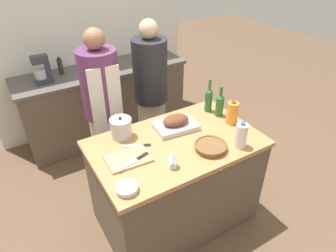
{
  "coord_description": "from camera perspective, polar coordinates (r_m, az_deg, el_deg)",
  "views": [
    {
      "loc": [
        -1.06,
        -1.62,
        2.3
      ],
      "look_at": [
        0.0,
        0.13,
        0.96
      ],
      "focal_mm": 32.0,
      "sensor_mm": 36.0,
      "label": 1
    }
  ],
  "objects": [
    {
      "name": "wine_bottle_dark",
      "position": [
        2.78,
        7.77,
        5.15
      ],
      "size": [
        0.07,
        0.07,
        0.32
      ],
      "color": "#28662D",
      "rests_on": "kitchen_island"
    },
    {
      "name": "stand_mixer",
      "position": [
        3.51,
        -22.84,
        9.59
      ],
      "size": [
        0.18,
        0.14,
        0.3
      ],
      "color": "#333842",
      "rests_on": "back_counter"
    },
    {
      "name": "person_cook_aproned",
      "position": [
        2.95,
        -12.27,
        4.0
      ],
      "size": [
        0.36,
        0.37,
        1.62
      ],
      "rotation": [
        0.0,
        0.0,
        -0.09
      ],
      "color": "beige",
      "rests_on": "ground_plane"
    },
    {
      "name": "condiment_bottle_tall",
      "position": [
        3.89,
        -2.87,
        13.91
      ],
      "size": [
        0.06,
        0.06,
        0.21
      ],
      "color": "#B28E2D",
      "rests_on": "back_counter"
    },
    {
      "name": "cutting_board",
      "position": [
        2.24,
        -7.55,
        -6.19
      ],
      "size": [
        0.33,
        0.24,
        0.02
      ],
      "color": "tan",
      "rests_on": "kitchen_island"
    },
    {
      "name": "back_counter",
      "position": [
        3.91,
        -11.76,
        4.43
      ],
      "size": [
        2.04,
        0.6,
        0.91
      ],
      "color": "brown",
      "rests_on": "ground_plane"
    },
    {
      "name": "kitchen_island",
      "position": [
        2.68,
        1.42,
        -10.56
      ],
      "size": [
        1.36,
        0.84,
        0.88
      ],
      "color": "brown",
      "rests_on": "ground_plane"
    },
    {
      "name": "back_wall",
      "position": [
        3.92,
        -15.1,
        17.07
      ],
      "size": [
        2.54,
        0.1,
        2.55
      ],
      "color": "silver",
      "rests_on": "ground_plane"
    },
    {
      "name": "milk_jug",
      "position": [
        2.36,
        13.74,
        -1.75
      ],
      "size": [
        0.09,
        0.09,
        0.22
      ],
      "color": "white",
      "rests_on": "kitchen_island"
    },
    {
      "name": "knife_chef",
      "position": [
        2.2,
        -6.38,
        -6.59
      ],
      "size": [
        0.27,
        0.1,
        0.01
      ],
      "color": "#B7B7BC",
      "rests_on": "cutting_board"
    },
    {
      "name": "person_cook_guest",
      "position": [
        3.18,
        -3.32,
        6.92
      ],
      "size": [
        0.35,
        0.35,
        1.62
      ],
      "rotation": [
        0.0,
        0.0,
        -0.4
      ],
      "color": "beige",
      "rests_on": "ground_plane"
    },
    {
      "name": "mixing_bowl",
      "position": [
        1.99,
        -7.86,
        -11.67
      ],
      "size": [
        0.15,
        0.15,
        0.04
      ],
      "color": "beige",
      "rests_on": "kitchen_island"
    },
    {
      "name": "wine_bottle_green",
      "position": [
        2.72,
        9.83,
        4.09
      ],
      "size": [
        0.07,
        0.07,
        0.29
      ],
      "color": "#28662D",
      "rests_on": "kitchen_island"
    },
    {
      "name": "ground_plane",
      "position": [
        3.01,
        1.3,
        -16.62
      ],
      "size": [
        12.0,
        12.0,
        0.0
      ],
      "primitive_type": "plane",
      "color": "brown"
    },
    {
      "name": "roasting_pan",
      "position": [
        2.54,
        1.47,
        0.48
      ],
      "size": [
        0.38,
        0.28,
        0.12
      ],
      "color": "#BCBCC1",
      "rests_on": "kitchen_island"
    },
    {
      "name": "knife_paring",
      "position": [
        2.37,
        -5.78,
        -3.73
      ],
      "size": [
        0.21,
        0.12,
        0.01
      ],
      "color": "#B7B7BC",
      "rests_on": "kitchen_island"
    },
    {
      "name": "juice_jug",
      "position": [
        2.64,
        12.14,
        2.48
      ],
      "size": [
        0.1,
        0.1,
        0.21
      ],
      "color": "orange",
      "rests_on": "kitchen_island"
    },
    {
      "name": "wine_glass_left",
      "position": [
        2.1,
        0.83,
        -5.83
      ],
      "size": [
        0.08,
        0.08,
        0.13
      ],
      "color": "silver",
      "rests_on": "kitchen_island"
    },
    {
      "name": "wicker_basket",
      "position": [
        2.33,
        8.13,
        -3.85
      ],
      "size": [
        0.26,
        0.26,
        0.05
      ],
      "color": "brown",
      "rests_on": "kitchen_island"
    },
    {
      "name": "stock_pot",
      "position": [
        2.44,
        -8.93,
        -0.36
      ],
      "size": [
        0.18,
        0.18,
        0.19
      ],
      "color": "#B7B7BC",
      "rests_on": "kitchen_island"
    },
    {
      "name": "condiment_bottle_short",
      "position": [
        3.66,
        -19.83,
        10.62
      ],
      "size": [
        0.05,
        0.05,
        0.2
      ],
      "color": "#332D28",
      "rests_on": "back_counter"
    }
  ]
}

